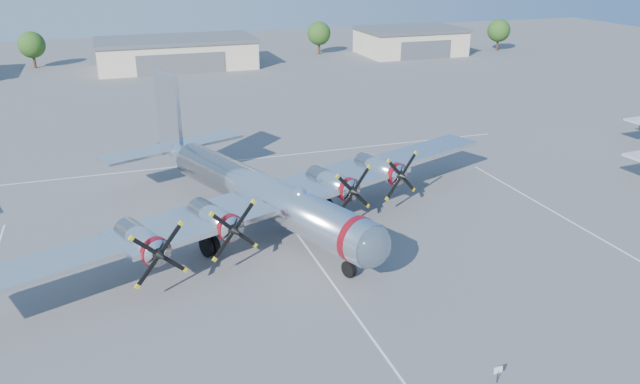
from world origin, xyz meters
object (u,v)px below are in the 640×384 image
object	(u,v)px
hangar_east	(410,41)
main_bomber_b29	(256,226)
info_placard	(498,372)
hangar_center	(176,53)
tree_east	(319,33)
tree_far_east	(499,31)
tree_west	(32,45)

from	to	relation	value
hangar_east	main_bomber_b29	bearing A→B (deg)	-124.50
main_bomber_b29	info_placard	xyz separation A→B (m)	(7.23, -23.14, 0.69)
hangar_center	tree_east	xyz separation A→B (m)	(30.00, 6.04, 1.51)
hangar_east	info_placard	world-z (taller)	hangar_east
tree_east	tree_far_east	size ratio (longest dim) A/B	1.00
tree_west	main_bomber_b29	xyz separation A→B (m)	(22.34, -81.76, -4.22)
hangar_center	main_bomber_b29	distance (m)	73.82
hangar_east	tree_far_east	distance (m)	20.15
main_bomber_b29	tree_east	bearing A→B (deg)	46.28
tree_west	info_placard	size ratio (longest dim) A/B	6.77
tree_east	info_placard	size ratio (longest dim) A/B	6.77
tree_west	hangar_center	bearing A→B (deg)	-17.82
info_placard	hangar_center	bearing A→B (deg)	89.18
hangar_east	tree_west	distance (m)	73.46
info_placard	hangar_east	bearing A→B (deg)	62.33
main_bomber_b29	hangar_east	bearing A→B (deg)	34.06
hangar_east	tree_east	size ratio (longest dim) A/B	3.10
hangar_center	tree_far_east	xyz separation A→B (m)	(68.00, -1.96, 1.51)
tree_west	tree_far_east	distance (m)	93.54
hangar_east	tree_east	world-z (taller)	tree_east
hangar_east	hangar_center	bearing A→B (deg)	-180.00
info_placard	tree_east	bearing A→B (deg)	72.60
hangar_center	main_bomber_b29	world-z (taller)	hangar_center
hangar_center	info_placard	distance (m)	96.99
hangar_center	hangar_east	world-z (taller)	same
tree_far_east	main_bomber_b29	xyz separation A→B (m)	(-70.66, -71.76, -4.22)
tree_west	tree_far_east	world-z (taller)	same
tree_west	tree_far_east	size ratio (longest dim) A/B	1.00
hangar_east	tree_west	bearing A→B (deg)	173.72
hangar_center	main_bomber_b29	bearing A→B (deg)	-92.07
tree_far_east	tree_west	bearing A→B (deg)	173.86
tree_west	tree_east	distance (m)	55.04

